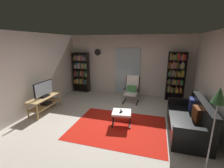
% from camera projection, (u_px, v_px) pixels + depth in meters
% --- Properties ---
extents(ground_plane, '(7.02, 7.02, 0.00)m').
position_uv_depth(ground_plane, '(109.00, 123.00, 4.54)').
color(ground_plane, '#BFB4A8').
extents(wall_back, '(5.60, 0.06, 2.60)m').
position_uv_depth(wall_back, '(128.00, 65.00, 6.90)').
color(wall_back, silver).
rests_on(wall_back, ground).
extents(wall_left, '(0.06, 6.00, 2.60)m').
position_uv_depth(wall_left, '(28.00, 74.00, 4.93)').
color(wall_left, silver).
rests_on(wall_left, ground).
extents(wall_right, '(0.06, 6.00, 2.60)m').
position_uv_depth(wall_right, '(224.00, 88.00, 3.48)').
color(wall_right, silver).
rests_on(wall_right, ground).
extents(glass_door_panel, '(1.10, 0.01, 2.00)m').
position_uv_depth(glass_door_panel, '(127.00, 71.00, 6.91)').
color(glass_door_panel, silver).
extents(area_rug, '(2.54, 1.96, 0.01)m').
position_uv_depth(area_rug, '(118.00, 127.00, 4.33)').
color(area_rug, red).
rests_on(area_rug, ground).
extents(tv_stand, '(0.45, 1.28, 0.53)m').
position_uv_depth(tv_stand, '(45.00, 102.00, 5.24)').
color(tv_stand, tan).
rests_on(tv_stand, ground).
extents(television, '(0.20, 0.86, 0.52)m').
position_uv_depth(television, '(44.00, 90.00, 5.13)').
color(television, black).
rests_on(television, tv_stand).
extents(bookshelf_near_tv, '(0.74, 0.30, 1.83)m').
position_uv_depth(bookshelf_near_tv, '(81.00, 71.00, 7.33)').
color(bookshelf_near_tv, black).
rests_on(bookshelf_near_tv, ground).
extents(bookshelf_near_sofa, '(0.69, 0.30, 1.93)m').
position_uv_depth(bookshelf_near_sofa, '(176.00, 75.00, 6.17)').
color(bookshelf_near_sofa, black).
rests_on(bookshelf_near_sofa, ground).
extents(leather_sofa, '(0.85, 1.91, 0.88)m').
position_uv_depth(leather_sofa, '(189.00, 121.00, 4.04)').
color(leather_sofa, black).
rests_on(leather_sofa, ground).
extents(lounge_armchair, '(0.58, 0.67, 1.02)m').
position_uv_depth(lounge_armchair, '(132.00, 88.00, 6.12)').
color(lounge_armchair, black).
rests_on(lounge_armchair, ground).
extents(ottoman, '(0.59, 0.55, 0.40)m').
position_uv_depth(ottoman, '(122.00, 114.00, 4.40)').
color(ottoman, white).
rests_on(ottoman, ground).
extents(tv_remote, '(0.07, 0.15, 0.02)m').
position_uv_depth(tv_remote, '(121.00, 111.00, 4.43)').
color(tv_remote, black).
rests_on(tv_remote, ottoman).
extents(cell_phone, '(0.08, 0.14, 0.01)m').
position_uv_depth(cell_phone, '(121.00, 112.00, 4.35)').
color(cell_phone, black).
rests_on(cell_phone, ottoman).
extents(floor_lamp_by_sofa, '(0.22, 0.22, 1.63)m').
position_uv_depth(floor_lamp_by_sofa, '(217.00, 105.00, 2.41)').
color(floor_lamp_by_sofa, '#A5A5AD').
rests_on(floor_lamp_by_sofa, ground).
extents(wall_clock, '(0.29, 0.03, 0.29)m').
position_uv_depth(wall_clock, '(98.00, 52.00, 7.07)').
color(wall_clock, silver).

